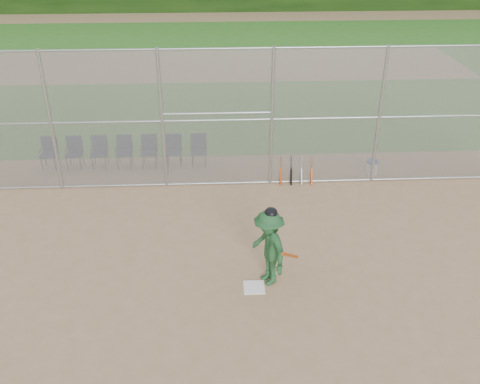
{
  "coord_description": "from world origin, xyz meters",
  "views": [
    {
      "loc": [
        -0.57,
        -8.8,
        7.27
      ],
      "look_at": [
        0.0,
        2.5,
        1.1
      ],
      "focal_mm": 40.0,
      "sensor_mm": 36.0,
      "label": 1
    }
  ],
  "objects_px": {
    "home_plate": "(254,287)",
    "water_cooler": "(372,167)",
    "chair_0": "(49,154)",
    "batter_at_plate": "(268,247)"
  },
  "relations": [
    {
      "from": "chair_0",
      "to": "batter_at_plate",
      "type": "bearing_deg",
      "value": -43.93
    },
    {
      "from": "home_plate",
      "to": "water_cooler",
      "type": "height_order",
      "value": "water_cooler"
    },
    {
      "from": "batter_at_plate",
      "to": "water_cooler",
      "type": "relative_size",
      "value": 4.06
    },
    {
      "from": "home_plate",
      "to": "water_cooler",
      "type": "xyz_separation_m",
      "value": [
        3.94,
        5.22,
        0.22
      ]
    },
    {
      "from": "water_cooler",
      "to": "chair_0",
      "type": "distance_m",
      "value": 9.85
    },
    {
      "from": "water_cooler",
      "to": "chair_0",
      "type": "height_order",
      "value": "chair_0"
    },
    {
      "from": "chair_0",
      "to": "water_cooler",
      "type": "bearing_deg",
      "value": -5.44
    },
    {
      "from": "home_plate",
      "to": "chair_0",
      "type": "distance_m",
      "value": 8.51
    },
    {
      "from": "batter_at_plate",
      "to": "water_cooler",
      "type": "height_order",
      "value": "batter_at_plate"
    },
    {
      "from": "home_plate",
      "to": "water_cooler",
      "type": "bearing_deg",
      "value": 52.92
    }
  ]
}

